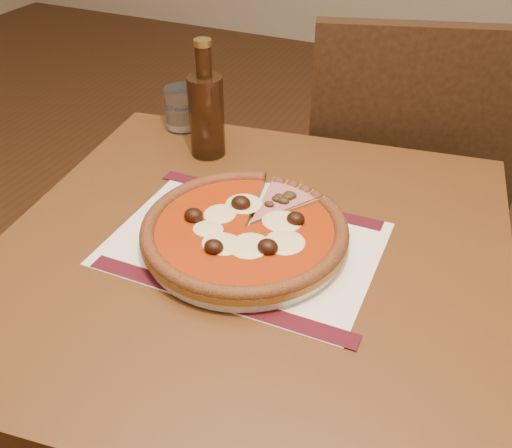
# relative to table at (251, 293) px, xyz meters

# --- Properties ---
(table) EXTENTS (0.90, 0.90, 0.75)m
(table) POSITION_rel_table_xyz_m (0.00, 0.00, 0.00)
(table) COLOR brown
(table) RESTS_ON ground
(chair_far) EXTENTS (0.58, 0.58, 0.98)m
(chair_far) POSITION_rel_table_xyz_m (0.12, 0.62, -0.09)
(chair_far) COLOR black
(chair_far) RESTS_ON ground
(placemat) EXTENTS (0.42, 0.30, 0.00)m
(placemat) POSITION_rel_table_xyz_m (-0.01, 0.00, 0.10)
(placemat) COLOR white
(placemat) RESTS_ON table
(plate) EXTENTS (0.31, 0.31, 0.02)m
(plate) POSITION_rel_table_xyz_m (-0.01, 0.00, 0.11)
(plate) COLOR white
(plate) RESTS_ON placemat
(pizza) EXTENTS (0.33, 0.33, 0.04)m
(pizza) POSITION_rel_table_xyz_m (-0.01, -0.00, 0.13)
(pizza) COLOR #AC7729
(pizza) RESTS_ON plate
(ham_slice) EXTENTS (0.11, 0.15, 0.02)m
(ham_slice) POSITION_rel_table_xyz_m (0.02, 0.09, 0.13)
(ham_slice) COLOR #AC7729
(ham_slice) RESTS_ON plate
(water_glass) EXTENTS (0.10, 0.10, 0.09)m
(water_glass) POSITION_rel_table_xyz_m (-0.31, 0.32, 0.15)
(water_glass) COLOR white
(water_glass) RESTS_ON table
(bottle) EXTENTS (0.07, 0.07, 0.23)m
(bottle) POSITION_rel_table_xyz_m (-0.21, 0.24, 0.19)
(bottle) COLOR #371E0D
(bottle) RESTS_ON table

